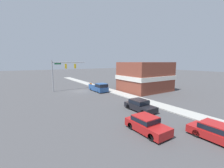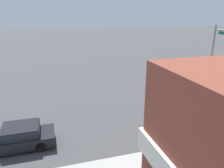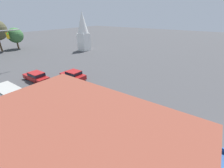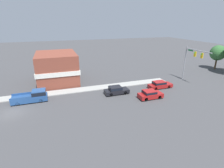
{
  "view_description": "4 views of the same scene",
  "coord_description": "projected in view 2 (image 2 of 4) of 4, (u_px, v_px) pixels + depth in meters",
  "views": [
    {
      "loc": [
        11.92,
        31.35,
        6.47
      ],
      "look_at": [
        -0.89,
        11.56,
        2.96
      ],
      "focal_mm": 24.0,
      "sensor_mm": 36.0,
      "label": 1
    },
    {
      "loc": [
        -14.65,
        14.94,
        8.06
      ],
      "look_at": [
        1.31,
        10.21,
        2.59
      ],
      "focal_mm": 35.0,
      "sensor_mm": 36.0,
      "label": 2
    },
    {
      "loc": [
        -12.71,
        3.99,
        9.72
      ],
      "look_at": [
        0.67,
        13.39,
        2.05
      ],
      "focal_mm": 24.0,
      "sensor_mm": 36.0,
      "label": 3
    },
    {
      "loc": [
        26.41,
        6.63,
        12.88
      ],
      "look_at": [
        1.03,
        15.37,
        3.1
      ],
      "focal_mm": 28.0,
      "sensor_mm": 36.0,
      "label": 4
    }
  ],
  "objects": [
    {
      "name": "ground_plane",
      "position": [
        223.0,
        105.0,
        19.89
      ],
      "size": [
        200.0,
        200.0,
        0.0
      ],
      "primitive_type": "plane",
      "color": "#424244"
    },
    {
      "name": "car_lead",
      "position": [
        19.0,
        136.0,
        13.49
      ],
      "size": [
        1.94,
        4.5,
        1.47
      ],
      "color": "black",
      "rests_on": "ground"
    }
  ]
}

